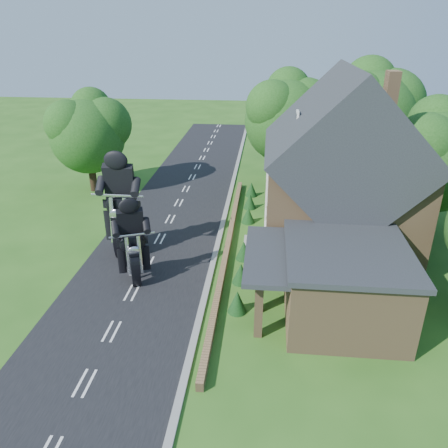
# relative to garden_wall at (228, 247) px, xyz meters

# --- Properties ---
(ground) EXTENTS (120.00, 120.00, 0.00)m
(ground) POSITION_rel_garden_wall_xyz_m (-4.30, -5.00, -0.20)
(ground) COLOR #295818
(ground) RESTS_ON ground
(road) EXTENTS (7.00, 80.00, 0.02)m
(road) POSITION_rel_garden_wall_xyz_m (-4.30, -5.00, -0.19)
(road) COLOR black
(road) RESTS_ON ground
(kerb) EXTENTS (0.30, 80.00, 0.12)m
(kerb) POSITION_rel_garden_wall_xyz_m (-0.65, -5.00, -0.14)
(kerb) COLOR gray
(kerb) RESTS_ON ground
(garden_wall) EXTENTS (0.30, 22.00, 0.40)m
(garden_wall) POSITION_rel_garden_wall_xyz_m (0.00, 0.00, 0.00)
(garden_wall) COLOR olive
(garden_wall) RESTS_ON ground
(house) EXTENTS (9.54, 8.64, 10.24)m
(house) POSITION_rel_garden_wall_xyz_m (6.19, 1.00, 4.14)
(house) COLOR olive
(house) RESTS_ON ground
(annex) EXTENTS (7.05, 5.94, 3.44)m
(annex) POSITION_rel_garden_wall_xyz_m (5.57, -5.80, 1.57)
(annex) COLOR olive
(annex) RESTS_ON ground
(tree_house_right) EXTENTS (6.51, 6.00, 8.40)m
(tree_house_right) POSITION_rel_garden_wall_xyz_m (12.35, 3.62, 4.99)
(tree_house_right) COLOR black
(tree_house_right) RESTS_ON ground
(tree_behind_house) EXTENTS (7.81, 7.20, 10.08)m
(tree_behind_house) POSITION_rel_garden_wall_xyz_m (9.88, 11.14, 6.03)
(tree_behind_house) COLOR black
(tree_behind_house) RESTS_ON ground
(tree_behind_left) EXTENTS (6.94, 6.40, 9.16)m
(tree_behind_left) POSITION_rel_garden_wall_xyz_m (3.86, 12.13, 5.53)
(tree_behind_left) COLOR black
(tree_behind_left) RESTS_ON ground
(tree_far_road) EXTENTS (6.08, 5.60, 7.84)m
(tree_far_road) POSITION_rel_garden_wall_xyz_m (-11.16, 9.11, 4.64)
(tree_far_road) COLOR black
(tree_far_road) RESTS_ON ground
(shrub_a) EXTENTS (0.90, 0.90, 1.10)m
(shrub_a) POSITION_rel_garden_wall_xyz_m (1.00, -6.00, 0.35)
(shrub_a) COLOR #103312
(shrub_a) RESTS_ON ground
(shrub_b) EXTENTS (0.90, 0.90, 1.10)m
(shrub_b) POSITION_rel_garden_wall_xyz_m (1.00, -3.50, 0.35)
(shrub_b) COLOR #103312
(shrub_b) RESTS_ON ground
(shrub_c) EXTENTS (0.90, 0.90, 1.10)m
(shrub_c) POSITION_rel_garden_wall_xyz_m (1.00, -1.00, 0.35)
(shrub_c) COLOR #103312
(shrub_c) RESTS_ON ground
(shrub_d) EXTENTS (0.90, 0.90, 1.10)m
(shrub_d) POSITION_rel_garden_wall_xyz_m (1.00, 4.00, 0.35)
(shrub_d) COLOR #103312
(shrub_d) RESTS_ON ground
(shrub_e) EXTENTS (0.90, 0.90, 1.10)m
(shrub_e) POSITION_rel_garden_wall_xyz_m (1.00, 6.50, 0.35)
(shrub_e) COLOR #103312
(shrub_e) RESTS_ON ground
(shrub_f) EXTENTS (0.90, 0.90, 1.10)m
(shrub_f) POSITION_rel_garden_wall_xyz_m (1.00, 9.00, 0.35)
(shrub_f) COLOR #103312
(shrub_f) RESTS_ON ground
(motorcycle_lead) EXTENTS (0.89, 1.51, 1.38)m
(motorcycle_lead) POSITION_rel_garden_wall_xyz_m (-4.44, -3.80, 0.49)
(motorcycle_lead) COLOR black
(motorcycle_lead) RESTS_ON ground
(motorcycle_follow) EXTENTS (0.51, 1.96, 1.82)m
(motorcycle_follow) POSITION_rel_garden_wall_xyz_m (-5.87, -0.77, 0.71)
(motorcycle_follow) COLOR black
(motorcycle_follow) RESTS_ON ground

